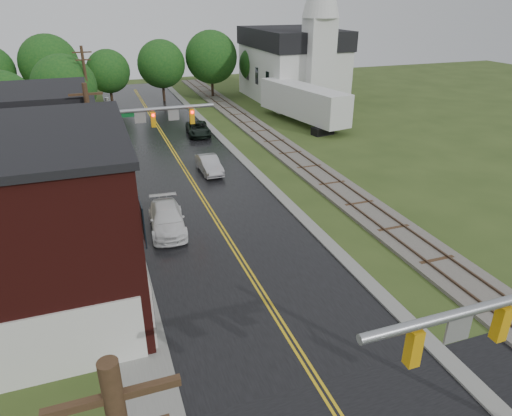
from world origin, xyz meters
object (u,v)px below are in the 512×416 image
utility_pole_c (88,91)px  pickup_white (167,219)px  utility_pole_b (96,158)px  sedan_silver (209,165)px  traffic_signal_far (143,128)px  tree_left_c (4,107)px  suv_dark (198,129)px  church (295,57)px  semi_trailer (303,102)px  tree_left_e (66,88)px

utility_pole_c → pickup_white: bearing=-81.2°
utility_pole_b → sedan_silver: 12.33m
utility_pole_b → pickup_white: (3.60, -1.18, -3.98)m
traffic_signal_far → utility_pole_c: size_ratio=0.82×
utility_pole_b → tree_left_c: size_ratio=1.18×
traffic_signal_far → tree_left_c: tree_left_c is taller
utility_pole_b → sedan_silver: bearing=42.6°
suv_dark → sedan_silver: (-1.71, -11.35, 0.02)m
utility_pole_b → traffic_signal_far: bearing=56.3°
church → utility_pole_b: 41.55m
utility_pole_b → pickup_white: utility_pole_b is taller
pickup_white → sedan_silver: bearing=65.3°
church → suv_dark: size_ratio=4.14×
sedan_silver → pickup_white: 10.34m
traffic_signal_far → pickup_white: 7.49m
utility_pole_b → pickup_white: 5.49m
church → suv_dark: 21.34m
pickup_white → semi_trailer: size_ratio=0.37×
church → tree_left_e: 29.91m
tree_left_c → pickup_white: 22.17m
pickup_white → semi_trailer: bearing=52.2°
tree_left_e → suv_dark: size_ratio=1.69×
tree_left_c → suv_dark: 17.82m
tree_left_e → sedan_silver: (10.63, -16.02, -4.12)m
tree_left_c → traffic_signal_far: bearing=-51.2°
utility_pole_b → utility_pole_c: same height
church → sedan_silver: bearing=-127.4°
tree_left_c → pickup_white: (10.65, -19.08, -3.77)m
tree_left_c → sedan_silver: size_ratio=1.82×
utility_pole_c → tree_left_c: 8.16m
suv_dark → sedan_silver: sedan_silver is taller
utility_pole_c → tree_left_c: bearing=-149.8°
sedan_silver → traffic_signal_far: bearing=-152.3°
semi_trailer → church: bearing=70.6°
utility_pole_c → sedan_silver: (8.59, -14.12, -4.03)m
traffic_signal_far → pickup_white: (0.27, -6.18, -4.23)m
pickup_white → semi_trailer: (19.10, 21.26, 1.73)m
traffic_signal_far → sedan_silver: size_ratio=1.75×
utility_pole_c → pickup_white: (3.60, -23.18, -3.98)m
sedan_silver → pickup_white: pickup_white is taller
pickup_white → utility_pole_b: bearing=166.0°
traffic_signal_far → pickup_white: size_ratio=1.44×
tree_left_c → sedan_silver: 18.95m
pickup_white → utility_pole_c: bearing=103.0°
tree_left_c → tree_left_e: size_ratio=0.94×
traffic_signal_far → semi_trailer: (19.36, 15.08, -2.50)m
sedan_silver → suv_dark: bearing=80.4°
traffic_signal_far → utility_pole_c: bearing=101.1°
semi_trailer → sedan_silver: bearing=-139.2°
suv_dark → tree_left_c: bearing=-170.1°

